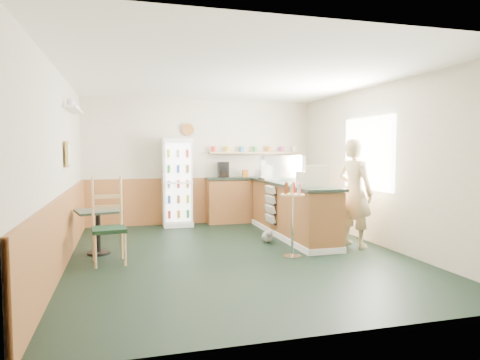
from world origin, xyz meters
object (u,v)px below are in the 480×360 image
object	(u,v)px
drinks_fridge	(177,182)
shopkeeper	(355,193)
cafe_table	(98,223)
cash_register	(312,179)
display_case	(282,168)
cafe_chair	(109,218)
condiment_stand	(293,210)

from	to	relation	value
drinks_fridge	shopkeeper	bearing A→B (deg)	-46.18
shopkeeper	cafe_table	size ratio (longest dim) A/B	2.37
cafe_table	cash_register	bearing A→B (deg)	-6.47
cash_register	display_case	bearing A→B (deg)	96.11
drinks_fridge	shopkeeper	world-z (taller)	drinks_fridge
display_case	shopkeeper	xyz separation A→B (m)	(0.70, -1.59, -0.35)
shopkeeper	drinks_fridge	bearing A→B (deg)	22.04
cafe_chair	drinks_fridge	bearing A→B (deg)	57.86
display_case	condiment_stand	size ratio (longest dim) A/B	0.76
shopkeeper	cafe_table	xyz separation A→B (m)	(-4.10, 0.57, -0.42)
cash_register	condiment_stand	world-z (taller)	cash_register
cash_register	cafe_table	bearing A→B (deg)	179.64
drinks_fridge	condiment_stand	xyz separation A→B (m)	(1.34, -3.12, -0.21)
display_case	cafe_chair	world-z (taller)	display_case
cash_register	condiment_stand	xyz separation A→B (m)	(-0.57, -0.58, -0.41)
drinks_fridge	condiment_stand	distance (m)	3.40
cash_register	cafe_table	xyz separation A→B (m)	(-3.40, 0.39, -0.65)
condiment_stand	cafe_chair	xyz separation A→B (m)	(-2.65, 0.42, -0.08)
cafe_table	cafe_chair	xyz separation A→B (m)	(0.18, -0.54, 0.16)
drinks_fridge	cash_register	world-z (taller)	drinks_fridge
drinks_fridge	display_case	xyz separation A→B (m)	(1.92, -1.14, 0.32)
shopkeeper	condiment_stand	size ratio (longest dim) A/B	1.62
drinks_fridge	cash_register	xyz separation A→B (m)	(1.92, -2.54, 0.21)
drinks_fridge	shopkeeper	distance (m)	3.78
shopkeeper	display_case	bearing A→B (deg)	2.04
cash_register	condiment_stand	size ratio (longest dim) A/B	0.40
condiment_stand	cafe_chair	bearing A→B (deg)	170.94
drinks_fridge	cafe_table	xyz separation A→B (m)	(-1.48, -2.16, -0.44)
drinks_fridge	cafe_chair	world-z (taller)	drinks_fridge
shopkeeper	cafe_chair	bearing A→B (deg)	67.81
cafe_table	cafe_chair	size ratio (longest dim) A/B	0.62
cafe_table	cafe_chair	world-z (taller)	cafe_chair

